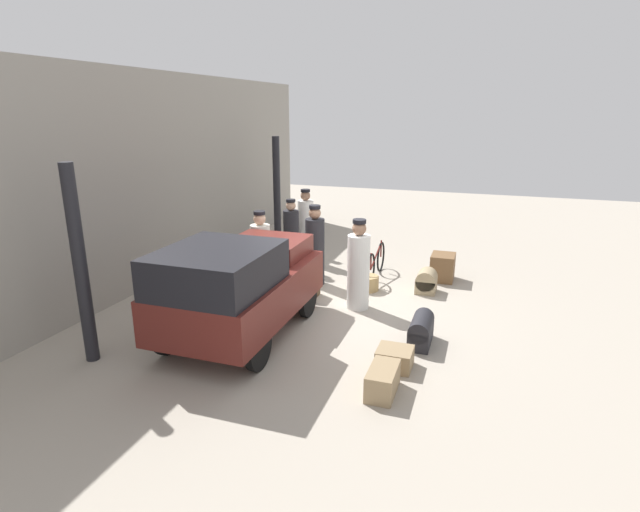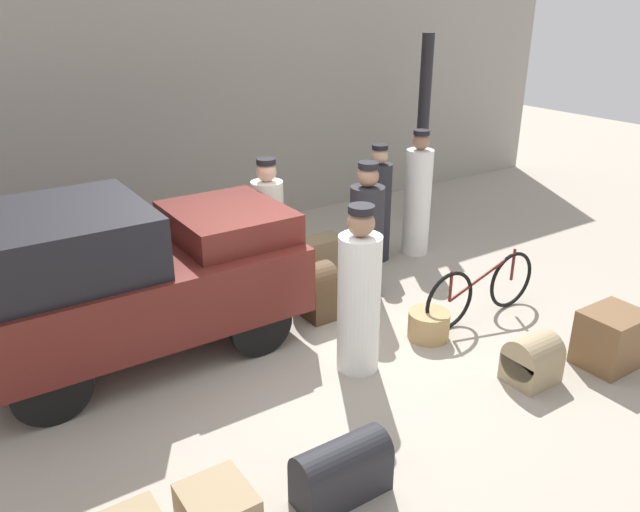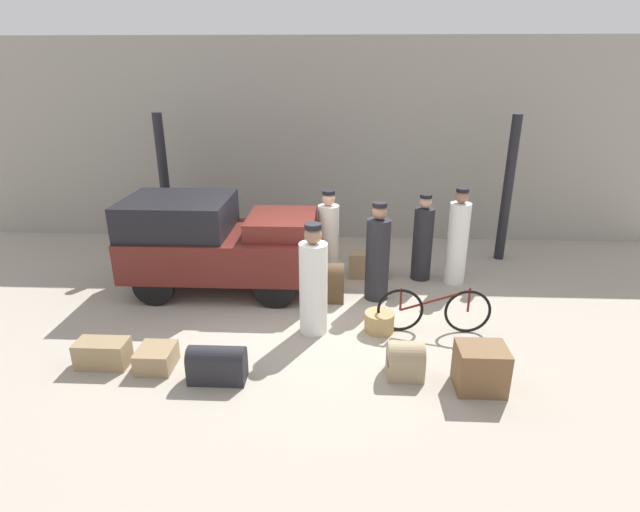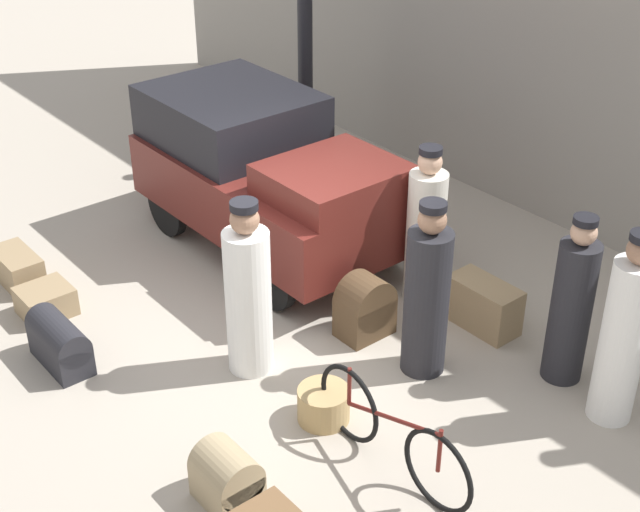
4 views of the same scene
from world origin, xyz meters
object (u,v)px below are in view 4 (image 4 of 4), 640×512
conductor_in_dark_uniform (427,297)px  trunk_umber_medium (46,301)px  porter_carrying_trunk (624,336)px  porter_with_bicycle (571,307)px  wicker_basket (324,404)px  suitcase_black_upright (59,342)px  trunk_barrel_dark (227,477)px  suitcase_small_leather (483,305)px  truck (265,170)px  porter_standing_middle (248,296)px  trunk_large_brown (365,308)px  suitcase_tan_flat (18,269)px  bicycle (391,435)px  porter_lifting_near_truck (425,232)px

conductor_in_dark_uniform → trunk_umber_medium: bearing=-143.0°
porter_carrying_trunk → porter_with_bicycle: (-0.62, 0.14, -0.07)m
wicker_basket → conductor_in_dark_uniform: size_ratio=0.26×
porter_with_bicycle → suitcase_black_upright: 4.76m
trunk_barrel_dark → suitcase_small_leather: size_ratio=0.66×
trunk_barrel_dark → wicker_basket: bearing=102.5°
truck → porter_carrying_trunk: bearing=6.1°
trunk_umber_medium → porter_standing_middle: bearing=28.1°
conductor_in_dark_uniform → trunk_large_brown: (-0.76, -0.05, -0.49)m
suitcase_small_leather → truck: bearing=-167.0°
conductor_in_dark_uniform → suitcase_small_leather: 1.11m
suitcase_tan_flat → suitcase_black_upright: suitcase_black_upright is taller
trunk_barrel_dark → trunk_large_brown: 2.54m
bicycle → porter_lifting_near_truck: bearing=129.5°
truck → conductor_in_dark_uniform: (2.91, -0.31, -0.14)m
porter_with_bicycle → trunk_barrel_dark: size_ratio=3.39×
porter_with_bicycle → trunk_large_brown: 1.99m
truck → suitcase_black_upright: bearing=-76.9°
wicker_basket → suitcase_small_leather: suitcase_small_leather is taller
porter_with_bicycle → porter_standing_middle: (-1.96, -2.17, 0.03)m
porter_carrying_trunk → truck: bearing=-173.9°
trunk_barrel_dark → porter_carrying_trunk: bearing=67.9°
truck → conductor_in_dark_uniform: conductor_in_dark_uniform is taller
truck → wicker_basket: truck is taller
wicker_basket → porter_lifting_near_truck: porter_lifting_near_truck is taller
conductor_in_dark_uniform → suitcase_black_upright: (-2.22, -2.62, -0.55)m
porter_lifting_near_truck → trunk_barrel_dark: bearing=-70.9°
bicycle → porter_with_bicycle: porter_with_bicycle is taller
bicycle → porter_standing_middle: size_ratio=1.00×
suitcase_small_leather → trunk_barrel_dark: bearing=-84.0°
wicker_basket → conductor_in_dark_uniform: (0.02, 1.20, 0.64)m
truck → suitcase_tan_flat: 2.93m
conductor_in_dark_uniform → suitcase_black_upright: size_ratio=2.35×
porter_carrying_trunk → bicycle: bearing=-110.2°
suitcase_tan_flat → trunk_barrel_dark: (4.13, -0.05, 0.04)m
bicycle → trunk_barrel_dark: 1.34m
suitcase_tan_flat → porter_carrying_trunk: bearing=30.0°
truck → trunk_large_brown: size_ratio=5.11×
wicker_basket → conductor_in_dark_uniform: 1.36m
porter_carrying_trunk → porter_standing_middle: size_ratio=1.04×
bicycle → porter_with_bicycle: bearing=87.2°
suitcase_tan_flat → suitcase_small_leather: suitcase_small_leather is taller
porter_with_bicycle → porter_lifting_near_truck: porter_lifting_near_truck is taller
porter_lifting_near_truck → trunk_large_brown: (0.12, -0.93, -0.48)m
bicycle → porter_with_bicycle: (0.10, 2.10, 0.40)m
suitcase_tan_flat → wicker_basket: bearing=16.5°
wicker_basket → trunk_barrel_dark: bearing=-77.5°
trunk_umber_medium → trunk_large_brown: trunk_large_brown is taller
porter_lifting_near_truck → suitcase_small_leather: 0.95m
trunk_umber_medium → suitcase_tan_flat: size_ratio=0.74×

